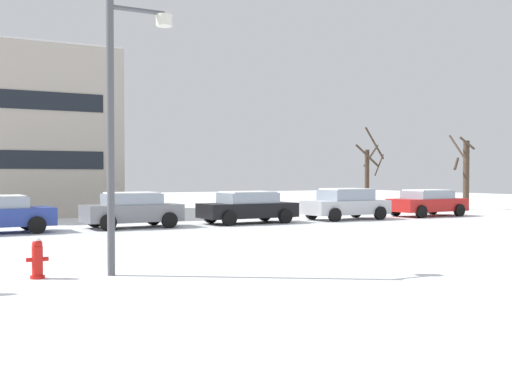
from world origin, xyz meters
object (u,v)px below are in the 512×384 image
object	(u,v)px
fire_hydrant	(37,258)
parked_car_silver	(346,204)
parked_car_gray	(132,210)
parked_car_black	(248,207)
parked_car_red	(427,202)
street_lamp	(121,110)

from	to	relation	value
fire_hydrant	parked_car_silver	size ratio (longest dim) A/B	0.20
parked_car_gray	parked_car_black	bearing A→B (deg)	-1.01
parked_car_black	parked_car_red	xyz separation A→B (m)	(10.53, -0.08, -0.01)
fire_hydrant	parked_car_gray	xyz separation A→B (m)	(5.54, 11.42, 0.32)
fire_hydrant	parked_car_silver	distance (m)	19.59
parked_car_black	parked_car_silver	distance (m)	5.27
street_lamp	parked_car_gray	size ratio (longest dim) A/B	1.48
street_lamp	parked_car_silver	distance (m)	18.63
parked_car_black	parked_car_silver	xyz separation A→B (m)	(5.27, -0.12, 0.03)
street_lamp	parked_car_black	bearing A→B (deg)	51.95
street_lamp	fire_hydrant	bearing A→B (deg)	169.39
fire_hydrant	parked_car_black	size ratio (longest dim) A/B	0.19
street_lamp	parked_car_silver	size ratio (longest dim) A/B	1.38
parked_car_black	parked_car_red	bearing A→B (deg)	-0.46
fire_hydrant	parked_car_red	world-z (taller)	parked_car_red
parked_car_silver	parked_car_red	xyz separation A→B (m)	(5.27, 0.03, -0.04)
parked_car_gray	parked_car_black	world-z (taller)	parked_car_gray
fire_hydrant	street_lamp	xyz separation A→B (m)	(1.69, -0.32, 3.10)
street_lamp	parked_car_red	world-z (taller)	street_lamp
fire_hydrant	parked_car_black	bearing A→B (deg)	46.35
street_lamp	parked_car_silver	xyz separation A→B (m)	(14.38, 11.52, -2.76)
fire_hydrant	parked_car_black	xyz separation A→B (m)	(10.80, 11.32, 0.31)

